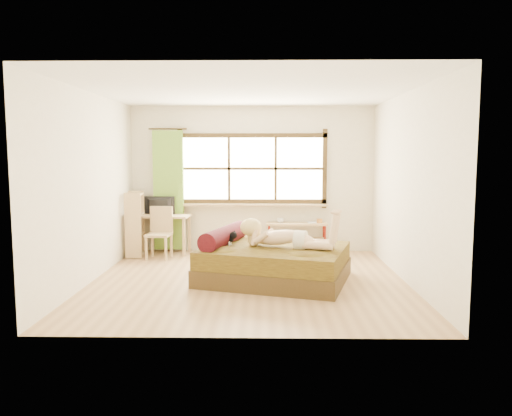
{
  "coord_description": "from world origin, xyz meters",
  "views": [
    {
      "loc": [
        0.23,
        -7.05,
        1.83
      ],
      "look_at": [
        0.1,
        0.2,
        1.04
      ],
      "focal_mm": 35.0,
      "sensor_mm": 36.0,
      "label": 1
    }
  ],
  "objects_px": {
    "kitten": "(225,237)",
    "pipe_shelf": "(297,231)",
    "desk": "(158,220)",
    "chair": "(160,230)",
    "woman": "(286,227)",
    "bookshelf": "(135,224)",
    "bed": "(271,262)"
  },
  "relations": [
    {
      "from": "bed",
      "to": "kitten",
      "type": "distance_m",
      "value": 0.76
    },
    {
      "from": "kitten",
      "to": "pipe_shelf",
      "type": "bearing_deg",
      "value": 75.53
    },
    {
      "from": "desk",
      "to": "bookshelf",
      "type": "height_order",
      "value": "bookshelf"
    },
    {
      "from": "pipe_shelf",
      "to": "bookshelf",
      "type": "relative_size",
      "value": 0.97
    },
    {
      "from": "kitten",
      "to": "desk",
      "type": "height_order",
      "value": "kitten"
    },
    {
      "from": "bed",
      "to": "kitten",
      "type": "xyz_separation_m",
      "value": [
        -0.67,
        0.09,
        0.35
      ]
    },
    {
      "from": "chair",
      "to": "woman",
      "type": "bearing_deg",
      "value": -32.19
    },
    {
      "from": "woman",
      "to": "pipe_shelf",
      "type": "bearing_deg",
      "value": 98.3
    },
    {
      "from": "kitten",
      "to": "bookshelf",
      "type": "relative_size",
      "value": 0.26
    },
    {
      "from": "woman",
      "to": "kitten",
      "type": "distance_m",
      "value": 0.9
    },
    {
      "from": "kitten",
      "to": "chair",
      "type": "distance_m",
      "value": 1.94
    },
    {
      "from": "kitten",
      "to": "desk",
      "type": "bearing_deg",
      "value": 143.41
    },
    {
      "from": "kitten",
      "to": "desk",
      "type": "distance_m",
      "value": 2.29
    },
    {
      "from": "woman",
      "to": "bookshelf",
      "type": "distance_m",
      "value": 3.14
    },
    {
      "from": "kitten",
      "to": "pipe_shelf",
      "type": "xyz_separation_m",
      "value": [
        1.18,
        1.95,
        -0.21
      ]
    },
    {
      "from": "chair",
      "to": "bookshelf",
      "type": "bearing_deg",
      "value": 171.3
    },
    {
      "from": "bed",
      "to": "chair",
      "type": "distance_m",
      "value": 2.49
    },
    {
      "from": "woman",
      "to": "chair",
      "type": "xyz_separation_m",
      "value": [
        -2.14,
        1.62,
        -0.29
      ]
    },
    {
      "from": "pipe_shelf",
      "to": "bookshelf",
      "type": "xyz_separation_m",
      "value": [
        -2.91,
        -0.37,
        0.17
      ]
    },
    {
      "from": "desk",
      "to": "pipe_shelf",
      "type": "bearing_deg",
      "value": 7.59
    },
    {
      "from": "chair",
      "to": "pipe_shelf",
      "type": "distance_m",
      "value": 2.49
    },
    {
      "from": "chair",
      "to": "pipe_shelf",
      "type": "relative_size",
      "value": 0.81
    },
    {
      "from": "bed",
      "to": "desk",
      "type": "relative_size",
      "value": 1.98
    },
    {
      "from": "kitten",
      "to": "bookshelf",
      "type": "distance_m",
      "value": 2.35
    },
    {
      "from": "pipe_shelf",
      "to": "bookshelf",
      "type": "distance_m",
      "value": 2.94
    },
    {
      "from": "chair",
      "to": "bookshelf",
      "type": "distance_m",
      "value": 0.49
    },
    {
      "from": "bed",
      "to": "woman",
      "type": "bearing_deg",
      "value": -1.42
    },
    {
      "from": "desk",
      "to": "chair",
      "type": "bearing_deg",
      "value": -68.88
    },
    {
      "from": "woman",
      "to": "bed",
      "type": "bearing_deg",
      "value": 178.58
    },
    {
      "from": "chair",
      "to": "kitten",
      "type": "bearing_deg",
      "value": -44.26
    },
    {
      "from": "bed",
      "to": "woman",
      "type": "height_order",
      "value": "woman"
    },
    {
      "from": "chair",
      "to": "desk",
      "type": "bearing_deg",
      "value": 111.12
    }
  ]
}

